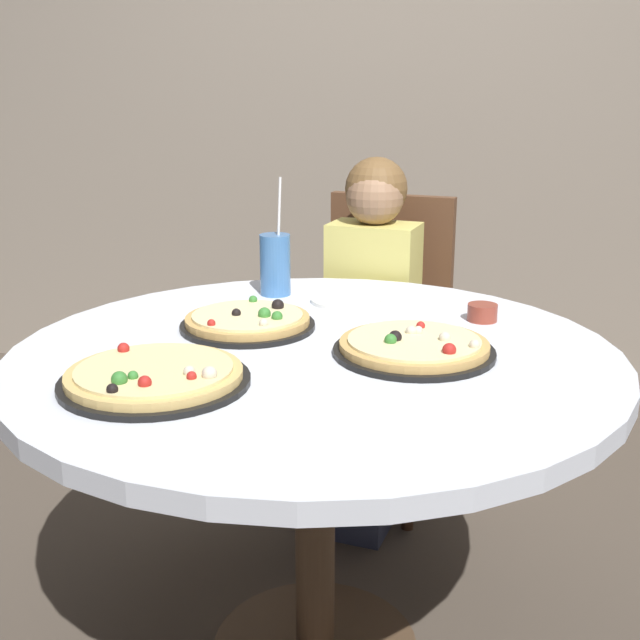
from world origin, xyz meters
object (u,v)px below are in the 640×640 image
(diner_child, at_px, (365,362))
(plate_small, at_px, (346,300))
(chair_wooden, at_px, (382,330))
(sauce_bowl, at_px, (482,312))
(dining_table, at_px, (315,390))
(pizza_pepperoni, at_px, (248,321))
(pizza_cheese, at_px, (155,376))
(pizza_veggie, at_px, (414,347))
(soda_cup, at_px, (275,264))

(diner_child, height_order, plate_small, diner_child)
(chair_wooden, bearing_deg, sauce_bowl, -60.67)
(dining_table, bearing_deg, pizza_pepperoni, 148.27)
(diner_child, bearing_deg, pizza_cheese, -103.59)
(chair_wooden, relative_size, pizza_cheese, 2.67)
(pizza_cheese, height_order, plate_small, pizza_cheese)
(chair_wooden, bearing_deg, pizza_pepperoni, -104.43)
(pizza_veggie, height_order, plate_small, pizza_veggie)
(pizza_pepperoni, height_order, soda_cup, soda_cup)
(chair_wooden, relative_size, diner_child, 0.88)
(pizza_pepperoni, height_order, plate_small, pizza_pepperoni)
(chair_wooden, distance_m, sauce_bowl, 0.70)
(chair_wooden, xyz_separation_m, pizza_pepperoni, (-0.19, -0.76, 0.24))
(dining_table, height_order, plate_small, plate_small)
(dining_table, bearing_deg, plate_small, 91.38)
(chair_wooden, distance_m, diner_child, 0.19)
(soda_cup, bearing_deg, chair_wooden, 64.09)
(dining_table, bearing_deg, diner_child, 90.83)
(diner_child, distance_m, pizza_pepperoni, 0.66)
(pizza_veggie, xyz_separation_m, soda_cup, (-0.41, 0.41, 0.06))
(dining_table, bearing_deg, chair_wooden, 89.21)
(dining_table, xyz_separation_m, pizza_pepperoni, (-0.18, 0.11, 0.11))
(dining_table, height_order, soda_cup, soda_cup)
(dining_table, bearing_deg, pizza_veggie, 3.65)
(pizza_veggie, height_order, pizza_cheese, pizza_cheese)
(chair_wooden, xyz_separation_m, sauce_bowl, (0.32, -0.57, 0.24))
(diner_child, xyz_separation_m, soda_cup, (-0.20, -0.27, 0.35))
(pizza_veggie, height_order, pizza_pepperoni, pizza_pepperoni)
(dining_table, xyz_separation_m, pizza_cheese, (-0.24, -0.27, 0.11))
(dining_table, xyz_separation_m, diner_child, (-0.01, 0.69, -0.18))
(pizza_pepperoni, bearing_deg, sauce_bowl, 19.39)
(dining_table, distance_m, plate_small, 0.40)
(plate_small, bearing_deg, soda_cup, 169.82)
(pizza_cheese, distance_m, sauce_bowl, 0.81)
(chair_wooden, bearing_deg, soda_cup, -115.91)
(plate_small, bearing_deg, pizza_cheese, -109.55)
(chair_wooden, distance_m, plate_small, 0.53)
(sauce_bowl, relative_size, plate_small, 0.39)
(dining_table, distance_m, soda_cup, 0.50)
(dining_table, distance_m, pizza_cheese, 0.38)
(diner_child, xyz_separation_m, pizza_pepperoni, (-0.17, -0.58, 0.28))
(diner_child, height_order, soda_cup, diner_child)
(chair_wooden, bearing_deg, pizza_cheese, -102.54)
(pizza_cheese, bearing_deg, pizza_pepperoni, 81.28)
(diner_child, distance_m, plate_small, 0.41)
(chair_wooden, height_order, soda_cup, soda_cup)
(dining_table, relative_size, plate_small, 7.12)
(sauce_bowl, xyz_separation_m, plate_small, (-0.34, 0.09, -0.02))
(plate_small, bearing_deg, dining_table, -88.62)
(plate_small, bearing_deg, pizza_veggie, -59.76)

